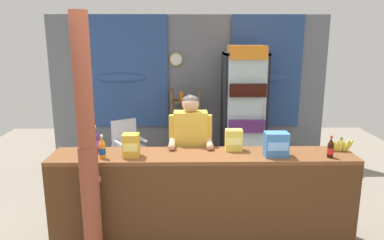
{
  "coord_description": "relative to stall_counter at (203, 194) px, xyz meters",
  "views": [
    {
      "loc": [
        -0.03,
        -3.06,
        2.19
      ],
      "look_at": [
        0.03,
        0.99,
        1.24
      ],
      "focal_mm": 34.05,
      "sensor_mm": 36.0,
      "label": 1
    }
  ],
  "objects": [
    {
      "name": "ground_plane",
      "position": [
        -0.13,
        0.87,
        -0.6
      ],
      "size": [
        8.27,
        8.27,
        0.0
      ],
      "primitive_type": "plane",
      "color": "gray"
    },
    {
      "name": "back_wall_curtained",
      "position": [
        -0.14,
        2.83,
        0.7
      ],
      "size": [
        4.74,
        0.22,
        2.52
      ],
      "color": "slate",
      "rests_on": "ground"
    },
    {
      "name": "stall_counter",
      "position": [
        0.0,
        0.0,
        0.0
      ],
      "size": [
        3.12,
        0.5,
        0.99
      ],
      "color": "brown",
      "rests_on": "ground"
    },
    {
      "name": "timber_post",
      "position": [
        -1.07,
        -0.27,
        0.55
      ],
      "size": [
        0.2,
        0.18,
        2.39
      ],
      "color": "brown",
      "rests_on": "ground"
    },
    {
      "name": "drink_fridge",
      "position": [
        0.76,
        2.28,
        0.51
      ],
      "size": [
        0.67,
        0.7,
        2.03
      ],
      "color": "black",
      "rests_on": "ground"
    },
    {
      "name": "bottle_shelf_rack",
      "position": [
        -0.19,
        2.5,
        0.08
      ],
      "size": [
        0.48,
        0.28,
        1.31
      ],
      "color": "brown",
      "rests_on": "ground"
    },
    {
      "name": "plastic_lawn_chair",
      "position": [
        -1.11,
        2.14,
        -0.11
      ],
      "size": [
        0.61,
        0.61,
        0.86
      ],
      "color": "silver",
      "rests_on": "ground"
    },
    {
      "name": "shopkeeper",
      "position": [
        -0.12,
        0.5,
        0.37
      ],
      "size": [
        0.49,
        0.42,
        1.54
      ],
      "color": "#28282D",
      "rests_on": "ground"
    },
    {
      "name": "soda_bottle_grape_soda",
      "position": [
        -1.12,
        0.2,
        0.51
      ],
      "size": [
        0.1,
        0.1,
        0.28
      ],
      "color": "#56286B",
      "rests_on": "stall_counter"
    },
    {
      "name": "soda_bottle_cola",
      "position": [
        1.27,
        -0.02,
        0.49
      ],
      "size": [
        0.06,
        0.06,
        0.22
      ],
      "color": "black",
      "rests_on": "stall_counter"
    },
    {
      "name": "soda_bottle_orange_soda",
      "position": [
        -1.0,
        -0.01,
        0.49
      ],
      "size": [
        0.06,
        0.06,
        0.24
      ],
      "color": "orange",
      "rests_on": "stall_counter"
    },
    {
      "name": "snack_box_instant_noodle",
      "position": [
        0.33,
        0.23,
        0.51
      ],
      "size": [
        0.18,
        0.12,
        0.22
      ],
      "color": "#EAD14C",
      "rests_on": "stall_counter"
    },
    {
      "name": "snack_box_biscuit",
      "position": [
        0.73,
        0.03,
        0.52
      ],
      "size": [
        0.23,
        0.16,
        0.25
      ],
      "color": "#3D75B7",
      "rests_on": "stall_counter"
    },
    {
      "name": "snack_box_choco_powder",
      "position": [
        -0.72,
        0.03,
        0.51
      ],
      "size": [
        0.16,
        0.15,
        0.24
      ],
      "color": "gold",
      "rests_on": "stall_counter"
    },
    {
      "name": "banana_bunch",
      "position": [
        1.45,
        0.17,
        0.45
      ],
      "size": [
        0.27,
        0.06,
        0.16
      ],
      "color": "#DBCC42",
      "rests_on": "stall_counter"
    }
  ]
}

